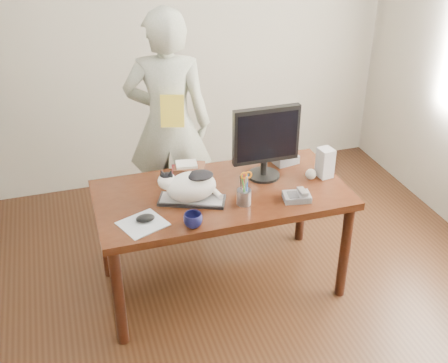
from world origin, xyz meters
TOP-DOWN VIEW (x-y plane):
  - room at (0.00, 0.00)m, footprint 4.50×4.50m
  - desk at (0.00, 0.68)m, footprint 1.60×0.80m
  - keyboard at (-0.21, 0.54)m, footprint 0.44×0.30m
  - cat at (-0.22, 0.54)m, footprint 0.39×0.30m
  - monitor at (0.32, 0.69)m, footprint 0.44×0.22m
  - pen_cup at (0.09, 0.42)m, footprint 0.09×0.09m
  - mousepad at (-0.55, 0.38)m, footprint 0.31×0.30m
  - mouse at (-0.53, 0.40)m, footprint 0.13×0.11m
  - coffee_mug at (-0.27, 0.27)m, footprint 0.15×0.15m
  - phone at (0.42, 0.37)m, footprint 0.18×0.15m
  - speaker at (0.71, 0.59)m, footprint 0.10×0.11m
  - baseball at (0.61, 0.58)m, footprint 0.07×0.07m
  - book_stack at (-0.14, 0.89)m, footprint 0.25×0.21m
  - calculator at (0.53, 0.89)m, footprint 0.20×0.24m
  - person at (-0.15, 1.45)m, footprint 0.73×0.58m
  - held_book at (-0.15, 1.28)m, footprint 0.19×0.14m

SIDE VIEW (x-z plane):
  - desk at x=0.00m, z-range 0.23..0.98m
  - mousepad at x=-0.55m, z-range 0.75..0.76m
  - keyboard at x=-0.21m, z-range 0.75..0.77m
  - phone at x=0.42m, z-range 0.74..0.81m
  - mouse at x=-0.53m, z-range 0.75..0.80m
  - calculator at x=0.53m, z-range 0.75..0.81m
  - baseball at x=0.61m, z-range 0.75..0.82m
  - book_stack at x=-0.14m, z-range 0.74..0.83m
  - coffee_mug at x=-0.27m, z-range 0.75..0.84m
  - pen_cup at x=0.09m, z-range 0.70..0.92m
  - speaker at x=0.71m, z-range 0.75..0.95m
  - cat at x=-0.22m, z-range 0.76..0.98m
  - person at x=-0.15m, z-range 0.00..1.75m
  - monitor at x=0.32m, z-range 0.78..1.28m
  - held_book at x=-0.15m, z-range 0.94..1.16m
  - room at x=0.00m, z-range -0.90..3.60m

